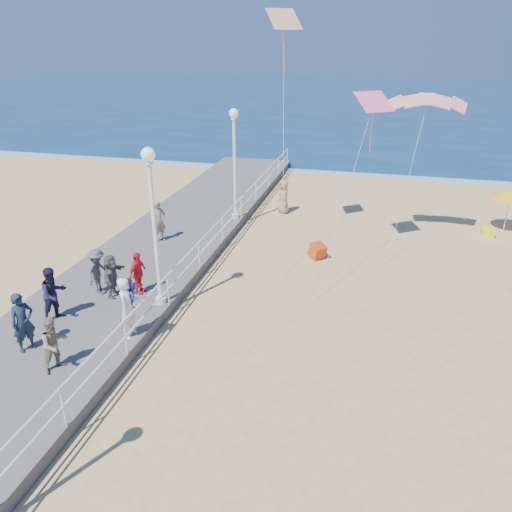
% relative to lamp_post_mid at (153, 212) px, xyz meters
% --- Properties ---
extents(ground, '(160.00, 160.00, 0.00)m').
position_rel_lamp_post_mid_xyz_m(ground, '(5.35, 0.00, -3.66)').
color(ground, '#DBB972').
rests_on(ground, ground).
extents(ocean, '(160.00, 90.00, 0.05)m').
position_rel_lamp_post_mid_xyz_m(ocean, '(5.35, 65.00, -3.65)').
color(ocean, navy).
rests_on(ocean, ground).
extents(surf_line, '(160.00, 1.20, 0.04)m').
position_rel_lamp_post_mid_xyz_m(surf_line, '(5.35, 20.50, -3.63)').
color(surf_line, silver).
rests_on(surf_line, ground).
extents(boardwalk, '(5.00, 44.00, 0.40)m').
position_rel_lamp_post_mid_xyz_m(boardwalk, '(-2.15, 0.00, -3.46)').
color(boardwalk, slate).
rests_on(boardwalk, ground).
extents(railing, '(0.05, 42.00, 0.55)m').
position_rel_lamp_post_mid_xyz_m(railing, '(0.30, 0.00, -2.41)').
color(railing, white).
rests_on(railing, boardwalk).
extents(lamp_post_mid, '(0.44, 0.44, 5.32)m').
position_rel_lamp_post_mid_xyz_m(lamp_post_mid, '(0.00, 0.00, 0.00)').
color(lamp_post_mid, white).
rests_on(lamp_post_mid, boardwalk).
extents(lamp_post_far, '(0.44, 0.44, 5.32)m').
position_rel_lamp_post_mid_xyz_m(lamp_post_far, '(0.00, 9.00, 0.00)').
color(lamp_post_far, white).
rests_on(lamp_post_far, boardwalk).
extents(woman_holding_toddler, '(0.51, 0.73, 1.93)m').
position_rel_lamp_post_mid_xyz_m(woman_holding_toddler, '(-0.05, -2.10, -2.30)').
color(woman_holding_toddler, white).
rests_on(woman_holding_toddler, boardwalk).
extents(toddler_held, '(0.36, 0.44, 0.87)m').
position_rel_lamp_post_mid_xyz_m(toddler_held, '(0.10, -1.95, -1.98)').
color(toddler_held, '#2F3AB1').
rests_on(toddler_held, boardwalk).
extents(spectator_0, '(0.69, 0.78, 1.81)m').
position_rel_lamp_post_mid_xyz_m(spectator_0, '(-2.59, -3.52, -2.36)').
color(spectator_0, '#1A273A').
rests_on(spectator_0, boardwalk).
extents(spectator_1, '(0.89, 0.96, 1.59)m').
position_rel_lamp_post_mid_xyz_m(spectator_1, '(-1.18, -4.11, -2.46)').
color(spectator_1, gray).
rests_on(spectator_1, boardwalk).
extents(spectator_2, '(0.66, 1.09, 1.64)m').
position_rel_lamp_post_mid_xyz_m(spectator_2, '(-2.43, 0.20, -2.44)').
color(spectator_2, '#525156').
rests_on(spectator_2, boardwalk).
extents(spectator_3, '(0.48, 0.95, 1.55)m').
position_rel_lamp_post_mid_xyz_m(spectator_3, '(-1.04, 0.48, -2.49)').
color(spectator_3, red).
rests_on(spectator_3, boardwalk).
extents(spectator_5, '(0.58, 1.47, 1.54)m').
position_rel_lamp_post_mid_xyz_m(spectator_5, '(-1.82, 0.07, -2.49)').
color(spectator_5, '#55565A').
rests_on(spectator_5, boardwalk).
extents(spectator_6, '(0.72, 0.80, 1.84)m').
position_rel_lamp_post_mid_xyz_m(spectator_6, '(-2.37, 5.21, -2.34)').
color(spectator_6, gray).
rests_on(spectator_6, boardwalk).
extents(spectator_7, '(0.97, 1.08, 1.80)m').
position_rel_lamp_post_mid_xyz_m(spectator_7, '(-2.78, -1.81, -2.36)').
color(spectator_7, '#1D1A3A').
rests_on(spectator_7, boardwalk).
extents(beach_walker_c, '(0.88, 1.04, 1.80)m').
position_rel_lamp_post_mid_xyz_m(beach_walker_c, '(1.95, 11.48, -2.76)').
color(beach_walker_c, gray).
rests_on(beach_walker_c, ground).
extents(box_kite, '(0.89, 0.89, 0.74)m').
position_rel_lamp_post_mid_xyz_m(box_kite, '(4.57, 5.86, -3.36)').
color(box_kite, red).
rests_on(box_kite, ground).
extents(beach_umbrella, '(1.90, 1.90, 2.14)m').
position_rel_lamp_post_mid_xyz_m(beach_umbrella, '(12.95, 11.37, -1.75)').
color(beach_umbrella, white).
rests_on(beach_umbrella, ground).
extents(beach_chair_right, '(0.55, 0.55, 0.40)m').
position_rel_lamp_post_mid_xyz_m(beach_chair_right, '(12.09, 10.51, -3.46)').
color(beach_chair_right, yellow).
rests_on(beach_chair_right, ground).
extents(kite_parafoil, '(3.22, 0.94, 0.65)m').
position_rel_lamp_post_mid_xyz_m(kite_parafoil, '(8.39, 8.48, 2.75)').
color(kite_parafoil, red).
extents(kite_diamond_pink, '(1.67, 1.63, 0.68)m').
position_rel_lamp_post_mid_xyz_m(kite_diamond_pink, '(6.33, 6.78, 2.79)').
color(kite_diamond_pink, '#FF5D9A').
extents(kite_diamond_redwhite, '(1.52, 1.47, 0.79)m').
position_rel_lamp_post_mid_xyz_m(kite_diamond_redwhite, '(2.65, 7.15, 5.70)').
color(kite_diamond_redwhite, '#D15118').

